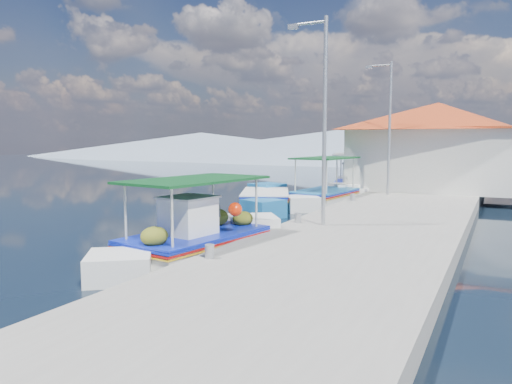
% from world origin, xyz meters
% --- Properties ---
extents(ground, '(160.00, 160.00, 0.00)m').
position_xyz_m(ground, '(0.00, 0.00, 0.00)').
color(ground, black).
rests_on(ground, ground).
extents(quay, '(5.00, 44.00, 0.50)m').
position_xyz_m(quay, '(5.90, 6.00, 0.25)').
color(quay, gray).
rests_on(quay, ground).
extents(bollards, '(0.20, 17.20, 0.30)m').
position_xyz_m(bollards, '(3.80, 5.25, 0.65)').
color(bollards, '#A5A8AD').
rests_on(bollards, quay).
extents(main_caique, '(2.63, 6.79, 2.26)m').
position_xyz_m(main_caique, '(2.35, -1.30, 0.44)').
color(main_caique, white).
rests_on(main_caique, ground).
extents(caique_green_canopy, '(2.44, 6.52, 2.46)m').
position_xyz_m(caique_green_canopy, '(1.98, 9.92, 0.37)').
color(caique_green_canopy, white).
rests_on(caique_green_canopy, ground).
extents(caique_blue_hull, '(3.65, 6.08, 1.18)m').
position_xyz_m(caique_blue_hull, '(0.14, 7.46, 0.32)').
color(caique_blue_hull, '#1B65A3').
rests_on(caique_blue_hull, ground).
extents(caique_far, '(3.19, 6.98, 2.51)m').
position_xyz_m(caique_far, '(2.07, 14.50, 0.47)').
color(caique_far, white).
rests_on(caique_far, ground).
extents(harbor_building, '(10.49, 10.49, 4.40)m').
position_xyz_m(harbor_building, '(6.20, 15.00, 2.78)').
color(harbor_building, silver).
rests_on(harbor_building, quay).
extents(lamp_post_near, '(1.21, 0.14, 6.00)m').
position_xyz_m(lamp_post_near, '(4.51, 2.00, 3.85)').
color(lamp_post_near, '#A5A8AD').
rests_on(lamp_post_near, quay).
extents(lamp_post_far, '(1.21, 0.14, 6.00)m').
position_xyz_m(lamp_post_far, '(4.51, 11.00, 3.85)').
color(lamp_post_far, '#A5A8AD').
rests_on(lamp_post_far, quay).
extents(mountain_ridge, '(171.40, 96.00, 5.50)m').
position_xyz_m(mountain_ridge, '(6.54, 56.00, 2.04)').
color(mountain_ridge, gray).
rests_on(mountain_ridge, ground).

